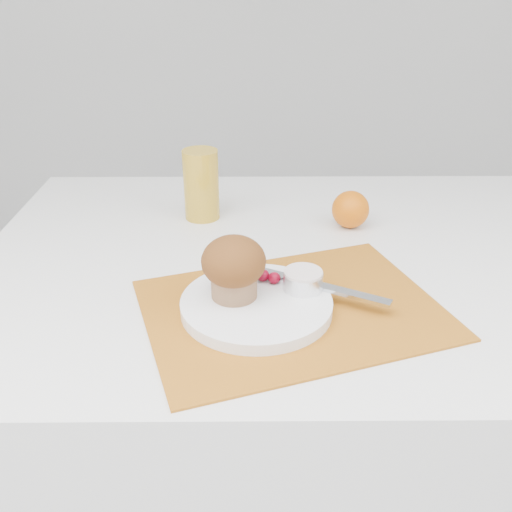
{
  "coord_description": "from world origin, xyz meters",
  "views": [
    {
      "loc": [
        -0.13,
        -0.82,
        1.2
      ],
      "look_at": [
        -0.12,
        -0.05,
        0.8
      ],
      "focal_mm": 40.0,
      "sensor_mm": 36.0,
      "label": 1
    }
  ],
  "objects_px": {
    "orange": "(350,209)",
    "muffin": "(234,266)",
    "table": "(315,418)",
    "juice_glass": "(201,185)",
    "plate": "(256,305)"
  },
  "relations": [
    {
      "from": "table",
      "to": "juice_glass",
      "type": "relative_size",
      "value": 8.81
    },
    {
      "from": "plate",
      "to": "orange",
      "type": "relative_size",
      "value": 3.1
    },
    {
      "from": "table",
      "to": "juice_glass",
      "type": "height_order",
      "value": "juice_glass"
    },
    {
      "from": "orange",
      "to": "juice_glass",
      "type": "bearing_deg",
      "value": 170.72
    },
    {
      "from": "plate",
      "to": "juice_glass",
      "type": "bearing_deg",
      "value": 106.8
    },
    {
      "from": "table",
      "to": "plate",
      "type": "height_order",
      "value": "plate"
    },
    {
      "from": "orange",
      "to": "table",
      "type": "bearing_deg",
      "value": -116.43
    },
    {
      "from": "orange",
      "to": "muffin",
      "type": "distance_m",
      "value": 0.36
    },
    {
      "from": "plate",
      "to": "muffin",
      "type": "bearing_deg",
      "value": 160.13
    },
    {
      "from": "plate",
      "to": "orange",
      "type": "bearing_deg",
      "value": 58.83
    },
    {
      "from": "juice_glass",
      "to": "muffin",
      "type": "xyz_separation_m",
      "value": [
        0.07,
        -0.33,
        0.0
      ]
    },
    {
      "from": "plate",
      "to": "orange",
      "type": "height_order",
      "value": "orange"
    },
    {
      "from": "table",
      "to": "muffin",
      "type": "distance_m",
      "value": 0.5
    },
    {
      "from": "orange",
      "to": "muffin",
      "type": "xyz_separation_m",
      "value": [
        -0.21,
        -0.29,
        0.03
      ]
    },
    {
      "from": "juice_glass",
      "to": "plate",
      "type": "bearing_deg",
      "value": -73.2
    }
  ]
}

